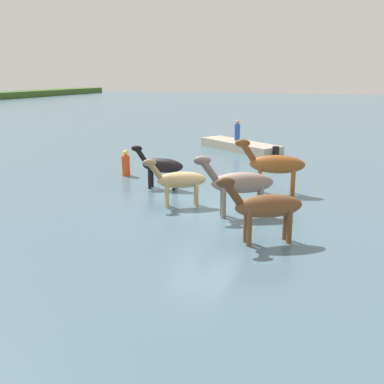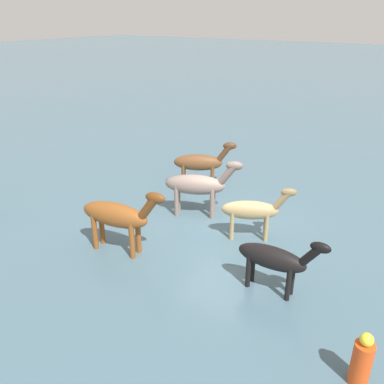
# 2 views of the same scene
# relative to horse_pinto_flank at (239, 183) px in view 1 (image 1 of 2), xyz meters

# --- Properties ---
(ground_plane) EXTENTS (184.39, 184.39, 0.00)m
(ground_plane) POSITION_rel_horse_pinto_flank_xyz_m (0.21, 1.11, -1.08)
(ground_plane) COLOR #476675
(horse_pinto_flank) EXTENTS (1.42, 2.45, 1.97)m
(horse_pinto_flank) POSITION_rel_horse_pinto_flank_xyz_m (0.00, 0.00, 0.00)
(horse_pinto_flank) COLOR gray
(horse_pinto_flank) RESTS_ON ground_plane
(horse_lead) EXTENTS (1.32, 2.04, 1.67)m
(horse_lead) POSITION_rel_horse_pinto_flank_xyz_m (0.35, 2.16, -0.16)
(horse_lead) COLOR tan
(horse_lead) RESTS_ON ground_plane
(horse_chestnut_trailing) EXTENTS (0.96, 2.64, 2.04)m
(horse_chestnut_trailing) POSITION_rel_horse_pinto_flank_xyz_m (3.09, -0.58, 0.04)
(horse_chestnut_trailing) COLOR brown
(horse_chestnut_trailing) RESTS_ON ground_plane
(horse_dark_mare) EXTENTS (0.58, 2.15, 1.67)m
(horse_dark_mare) POSITION_rel_horse_pinto_flank_xyz_m (2.34, 3.72, -0.16)
(horse_dark_mare) COLOR black
(horse_dark_mare) RESTS_ON ground_plane
(horse_rear_stallion) EXTENTS (1.50, 2.23, 1.84)m
(horse_rear_stallion) POSITION_rel_horse_pinto_flank_xyz_m (-1.99, -1.20, -0.07)
(horse_rear_stallion) COLOR brown
(horse_rear_stallion) RESTS_ON ground_plane
(boat_launch_far) EXTENTS (4.43, 5.50, 0.77)m
(boat_launch_far) POSITION_rel_horse_pinto_flank_xyz_m (12.12, 2.92, -0.90)
(boat_launch_far) COLOR #B7AD93
(boat_launch_far) RESTS_ON ground_plane
(person_watcher_seated) EXTENTS (0.32, 0.32, 1.19)m
(person_watcher_seated) POSITION_rel_horse_pinto_flank_xyz_m (11.89, 3.05, 0.08)
(person_watcher_seated) COLOR #2D51B2
(person_watcher_seated) RESTS_ON boat_launch_far
(buoy_channel_marker) EXTENTS (0.36, 0.36, 1.14)m
(buoy_channel_marker) POSITION_rel_horse_pinto_flank_xyz_m (3.90, 6.10, -0.57)
(buoy_channel_marker) COLOR #E54C19
(buoy_channel_marker) RESTS_ON ground_plane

